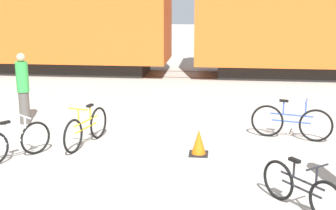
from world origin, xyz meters
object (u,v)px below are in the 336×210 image
(bicycle_yellow, at_px, (86,128))
(bicycle_silver, at_px, (15,142))
(freight_train, at_px, (182,0))
(traffic_cone, at_px, (199,143))
(bicycle_black, at_px, (301,189))
(bicycle_blue, at_px, (291,122))
(person_in_green, at_px, (23,88))

(bicycle_yellow, xyz_separation_m, bicycle_silver, (-1.18, -1.07, -0.02))
(freight_train, bearing_deg, traffic_cone, -83.16)
(traffic_cone, bearing_deg, bicycle_black, -54.62)
(freight_train, xyz_separation_m, traffic_cone, (1.15, -9.56, -2.74))
(bicycle_blue, xyz_separation_m, traffic_cone, (-2.07, -1.31, -0.15))
(bicycle_yellow, bearing_deg, bicycle_blue, 11.85)
(bicycle_yellow, distance_m, traffic_cone, 2.54)
(freight_train, height_order, bicycle_blue, freight_train)
(person_in_green, height_order, traffic_cone, person_in_green)
(bicycle_silver, xyz_separation_m, person_in_green, (-0.89, 2.60, 0.56))
(bicycle_blue, relative_size, person_in_green, 0.99)
(bicycle_silver, xyz_separation_m, traffic_cone, (3.69, 0.72, -0.12))
(freight_train, height_order, bicycle_yellow, freight_train)
(freight_train, height_order, traffic_cone, freight_train)
(bicycle_silver, distance_m, traffic_cone, 3.77)
(bicycle_yellow, height_order, traffic_cone, bicycle_yellow)
(bicycle_blue, xyz_separation_m, bicycle_black, (-0.37, -3.71, -0.04))
(bicycle_yellow, distance_m, bicycle_silver, 1.60)
(bicycle_yellow, bearing_deg, person_in_green, 143.54)
(bicycle_blue, relative_size, bicycle_black, 1.36)
(person_in_green, bearing_deg, freight_train, -137.65)
(bicycle_yellow, height_order, person_in_green, person_in_green)
(bicycle_yellow, xyz_separation_m, bicycle_black, (4.21, -2.75, -0.03))
(person_in_green, bearing_deg, bicycle_silver, 85.40)
(bicycle_yellow, bearing_deg, traffic_cone, -7.85)
(bicycle_blue, height_order, bicycle_black, bicycle_blue)
(bicycle_black, bearing_deg, traffic_cone, 125.38)
(person_in_green, relative_size, traffic_cone, 3.33)
(bicycle_black, distance_m, traffic_cone, 2.95)
(bicycle_yellow, xyz_separation_m, person_in_green, (-2.08, 1.53, 0.54))
(freight_train, xyz_separation_m, bicycle_silver, (-2.55, -10.29, -2.62))
(freight_train, relative_size, bicycle_yellow, 27.09)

